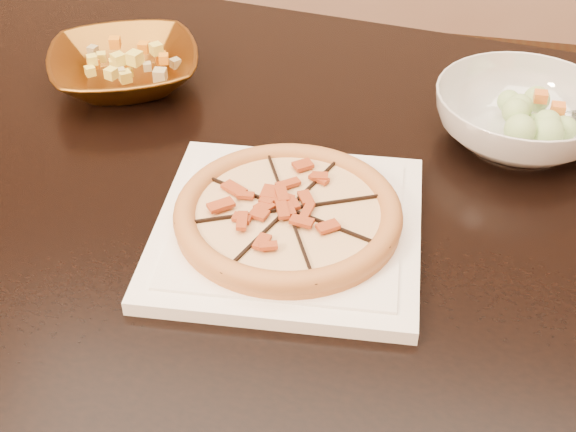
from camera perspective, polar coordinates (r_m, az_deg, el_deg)
name	(u,v)px	position (r m, az deg, el deg)	size (l,w,h in m)	color
dining_table	(242,217)	(1.14, -3.26, -0.04)	(1.63, 1.17, 0.75)	black
plate	(288,229)	(0.96, 0.00, -0.91)	(0.33, 0.33, 0.02)	white
pizza	(288,213)	(0.95, 0.00, 0.19)	(0.27, 0.27, 0.03)	#B27C3E
bronze_bowl	(125,68)	(1.28, -11.54, 10.26)	(0.23, 0.23, 0.06)	brown
mixed_dish	(121,44)	(1.26, -11.80, 11.92)	(0.12, 0.11, 0.03)	tan
salad_bowl	(521,117)	(1.16, 16.26, 6.79)	(0.24, 0.24, 0.08)	silver
salad	(528,81)	(1.13, 16.71, 9.19)	(0.09, 0.13, 0.04)	#A0C96B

